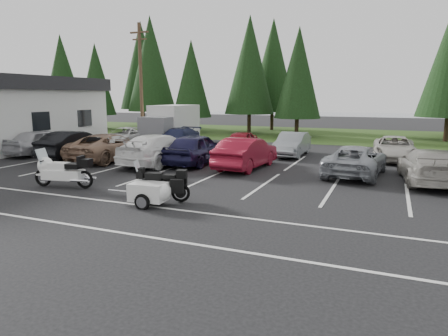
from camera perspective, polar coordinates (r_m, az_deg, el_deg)
ground at (r=16.70m, az=-5.98°, el=-2.23°), size 120.00×120.00×0.00m
grass_strip at (r=39.26m, az=11.05°, el=4.79°), size 80.00×16.00×0.01m
lake_water at (r=69.50m, az=19.57°, el=6.67°), size 70.00×50.00×0.02m
utility_pole at (r=31.80m, az=-11.78°, el=12.01°), size 1.60×0.26×9.00m
box_truck at (r=31.21m, az=-7.99°, el=6.19°), size 2.40×5.60×2.90m
stall_markings at (r=18.44m, az=-3.01°, el=-0.99°), size 32.00×16.00×0.01m
conifer_0 at (r=51.44m, az=-22.12°, el=12.43°), size 4.58×4.58×10.66m
conifer_1 at (r=46.42m, az=-17.80°, el=11.96°), size 3.96×3.96×9.22m
conifer_2 at (r=44.23m, az=-10.39°, el=14.42°), size 5.10×5.10×11.89m
conifer_3 at (r=40.17m, az=-4.67°, el=12.58°), size 3.87×3.87×9.02m
conifer_4 at (r=39.47m, az=3.69°, el=14.47°), size 4.80×4.80×11.17m
conifer_5 at (r=36.80m, az=10.58°, el=13.23°), size 4.14×4.14×9.63m
conifer_back_a at (r=49.94m, az=-11.68°, el=14.15°), size 5.28×5.28×12.30m
conifer_back_b at (r=43.56m, az=7.02°, el=14.33°), size 4.97×4.97×11.58m
car_near_0 at (r=27.28m, az=-24.43°, el=3.44°), size 2.10×4.78×1.60m
car_near_1 at (r=25.17m, az=-20.52°, el=3.20°), size 1.75×4.83×1.58m
car_near_2 at (r=23.59m, az=-16.03°, el=2.94°), size 2.62×5.52×1.52m
car_near_3 at (r=21.46m, az=-9.13°, el=2.65°), size 2.56×5.67×1.61m
car_near_4 at (r=21.38m, az=-4.01°, el=2.77°), size 2.01×4.87×1.65m
car_near_5 at (r=20.04m, az=3.19°, el=2.16°), size 1.98×4.85×1.57m
car_near_6 at (r=19.20m, az=18.29°, el=1.02°), size 2.74×5.15×1.38m
car_near_7 at (r=18.69m, az=27.18°, el=0.27°), size 2.50×5.14×1.44m
car_far_0 at (r=29.95m, az=-13.91°, el=4.35°), size 2.31×4.92×1.36m
car_far_1 at (r=28.39m, az=-6.67°, el=4.29°), size 2.08×4.80×1.38m
car_far_2 at (r=25.87m, az=2.30°, el=3.75°), size 1.74×4.03×1.35m
car_far_3 at (r=24.68m, az=9.72°, el=3.38°), size 1.50×4.31×1.42m
car_far_4 at (r=24.59m, az=23.16°, el=2.59°), size 2.42×4.94×1.35m
touring_motorcycle at (r=17.02m, az=-22.04°, el=-0.02°), size 2.93×1.39×1.56m
cargo_trailer at (r=13.43m, az=-10.71°, el=-3.70°), size 1.78×1.09×0.79m
adventure_motorcycle at (r=13.84m, az=-9.32°, el=-1.83°), size 2.53×1.49×1.46m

